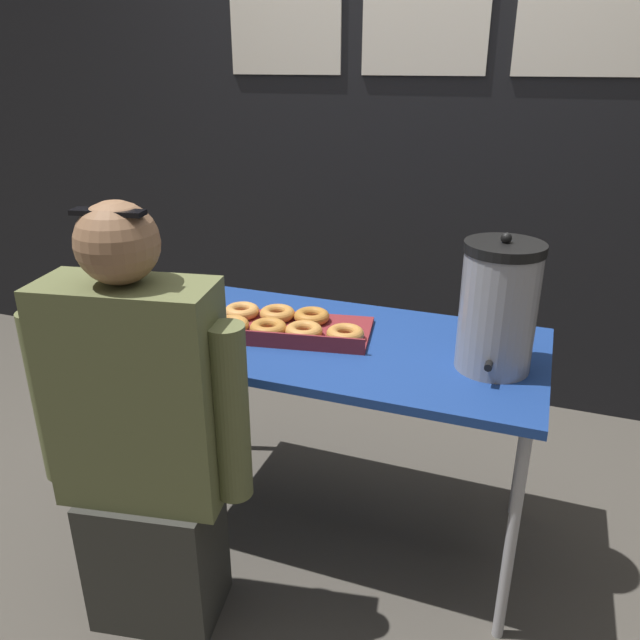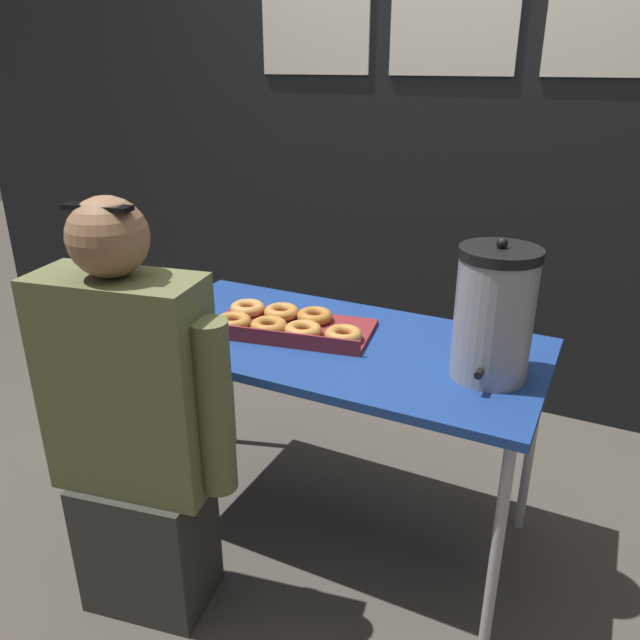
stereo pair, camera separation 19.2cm
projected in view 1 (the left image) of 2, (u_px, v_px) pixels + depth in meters
name	position (u px, v px, depth m)	size (l,w,h in m)	color
ground_plane	(332.00, 522.00, 2.28)	(12.00, 12.00, 0.00)	#4C473F
back_wall	(421.00, 130.00, 2.84)	(6.00, 0.11, 2.53)	black
folding_table	(333.00, 354.00, 2.02)	(1.32, 0.67, 0.74)	navy
donut_box	(285.00, 325.00, 2.04)	(0.56, 0.36, 0.05)	maroon
coffee_urn	(498.00, 307.00, 1.74)	(0.22, 0.25, 0.40)	#939399
cell_phone	(178.00, 321.00, 2.13)	(0.11, 0.15, 0.01)	black
person_seated	(143.00, 444.00, 1.70)	(0.60, 0.31, 1.26)	#33332D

